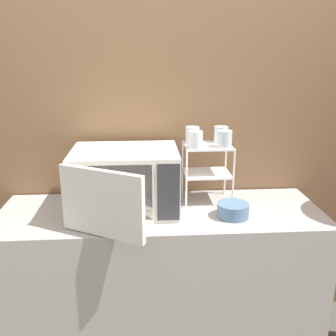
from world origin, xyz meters
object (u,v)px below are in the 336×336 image
glass_front_right (225,139)px  glass_back_left (192,135)px  glass_front_left (195,139)px  microwave (124,181)px  bowl (233,210)px  glass_back_right (221,135)px  dish_rack (207,161)px

glass_front_right → glass_back_left: same height
glass_front_left → glass_back_left: size_ratio=1.00×
microwave → glass_front_right: size_ratio=7.02×
glass_front_left → glass_back_left: bearing=90.5°
microwave → bowl: (0.57, -0.13, -0.13)m
glass_front_left → glass_back_left: 0.12m
bowl → glass_back_right: bearing=94.1°
glass_front_left → bowl: bearing=-42.5°
dish_rack → glass_back_right: bearing=33.0°
glass_back_left → glass_back_right: bearing=-0.9°
glass_front_right → glass_front_left: bearing=-178.7°
dish_rack → glass_front_left: size_ratio=3.65×
glass_back_right → bowl: (0.02, -0.28, -0.35)m
glass_front_left → glass_back_right: 0.20m
microwave → dish_rack: size_ratio=1.92×
glass_front_left → bowl: 0.43m
glass_front_left → glass_front_right: bearing=1.3°
dish_rack → glass_back_left: 0.17m
microwave → dish_rack: 0.48m
glass_front_left → dish_rack: bearing=37.8°
dish_rack → glass_back_right: 0.17m
microwave → glass_back_right: (0.55, 0.16, 0.21)m
glass_front_right → dish_rack: bearing=144.3°
bowl → glass_back_left: bearing=122.7°
microwave → dish_rack: bearing=12.6°
microwave → bowl: bearing=-12.5°
glass_back_left → bowl: (0.18, -0.29, -0.35)m
microwave → glass_back_right: bearing=16.1°
glass_front_left → glass_back_left: (-0.00, 0.12, 0.00)m
glass_back_left → bowl: glass_back_left is taller
bowl → dish_rack: bearing=114.3°
glass_front_right → bowl: size_ratio=0.55×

